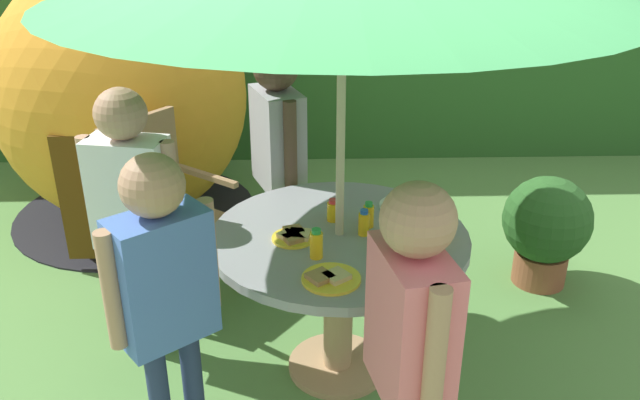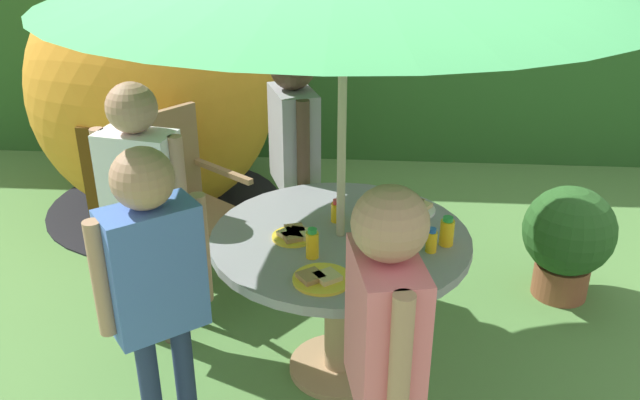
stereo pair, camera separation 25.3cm
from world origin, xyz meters
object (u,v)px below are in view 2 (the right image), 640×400
(plate_front_edge, at_px, (412,208))
(plate_near_left, at_px, (294,235))
(juice_bottle_mid_right, at_px, (312,244))
(wooden_chair, at_px, (179,196))
(dome_tent, at_px, (154,91))
(juice_bottle_center_front, at_px, (365,225))
(juice_bottle_far_right, at_px, (337,211))
(juice_bottle_near_right, at_px, (431,241))
(cup_near, at_px, (396,288))
(plate_far_left, at_px, (321,278))
(snack_bowl, at_px, (396,248))
(child_in_blue_shirt, at_px, (154,270))
(potted_plant, at_px, (568,237))
(juice_bottle_center_back, at_px, (447,232))
(juice_bottle_mid_left, at_px, (371,218))
(garden_table, at_px, (340,264))
(child_in_grey_shirt, at_px, (294,138))
(child_in_pink_shirt, at_px, (385,330))
(child_in_white_shirt, at_px, (141,185))

(plate_front_edge, distance_m, plate_near_left, 0.60)
(plate_near_left, xyz_separation_m, juice_bottle_mid_right, (0.09, -0.16, 0.05))
(wooden_chair, relative_size, dome_tent, 0.59)
(wooden_chair, xyz_separation_m, juice_bottle_center_front, (1.02, -0.71, 0.22))
(dome_tent, height_order, plate_near_left, dome_tent)
(plate_front_edge, height_order, juice_bottle_far_right, juice_bottle_far_right)
(juice_bottle_near_right, xyz_separation_m, cup_near, (-0.15, -0.33, -0.02))
(juice_bottle_mid_right, bearing_deg, plate_far_left, -74.68)
(snack_bowl, relative_size, plate_front_edge, 0.78)
(child_in_blue_shirt, bearing_deg, potted_plant, -4.32)
(juice_bottle_center_back, distance_m, juice_bottle_mid_left, 0.34)
(garden_table, xyz_separation_m, wooden_chair, (-0.92, 0.70, -0.02))
(dome_tent, xyz_separation_m, juice_bottle_near_right, (1.71, -1.84, -0.07))
(dome_tent, distance_m, potted_plant, 2.77)
(garden_table, relative_size, potted_plant, 1.73)
(child_in_grey_shirt, bearing_deg, child_in_pink_shirt, -4.45)
(dome_tent, xyz_separation_m, juice_bottle_center_front, (1.44, -1.73, -0.07))
(child_in_white_shirt, bearing_deg, potted_plant, 25.70)
(wooden_chair, xyz_separation_m, juice_bottle_mid_left, (1.05, -0.63, 0.22))
(juice_bottle_near_right, relative_size, juice_bottle_center_back, 0.83)
(wooden_chair, bearing_deg, juice_bottle_mid_right, -100.58)
(juice_bottle_mid_right, bearing_deg, cup_near, -37.70)
(juice_bottle_near_right, bearing_deg, snack_bowl, -163.18)
(child_in_white_shirt, bearing_deg, juice_bottle_center_front, 0.56)
(juice_bottle_far_right, bearing_deg, child_in_grey_shirt, 112.34)
(plate_near_left, bearing_deg, juice_bottle_mid_left, 18.17)
(cup_near, bearing_deg, juice_bottle_far_right, 112.70)
(wooden_chair, distance_m, cup_near, 1.63)
(child_in_pink_shirt, bearing_deg, dome_tent, 18.85)
(child_in_blue_shirt, bearing_deg, juice_bottle_center_front, -4.56)
(child_in_blue_shirt, bearing_deg, plate_near_left, 7.72)
(child_in_blue_shirt, bearing_deg, juice_bottle_mid_left, -1.77)
(child_in_blue_shirt, xyz_separation_m, juice_bottle_mid_left, (0.78, 0.58, -0.05))
(potted_plant, relative_size, child_in_grey_shirt, 0.47)
(child_in_grey_shirt, xyz_separation_m, cup_near, (0.51, -1.22, -0.13))
(dome_tent, distance_m, plate_front_edge, 2.21)
(potted_plant, relative_size, snack_bowl, 3.68)
(plate_far_left, bearing_deg, child_in_blue_shirt, -167.12)
(juice_bottle_far_right, relative_size, juice_bottle_mid_right, 0.81)
(child_in_blue_shirt, distance_m, child_in_pink_shirt, 0.89)
(dome_tent, relative_size, juice_bottle_mid_right, 13.29)
(dome_tent, relative_size, child_in_blue_shirt, 1.32)
(plate_far_left, height_order, juice_bottle_mid_left, juice_bottle_mid_left)
(child_in_white_shirt, relative_size, juice_bottle_center_front, 11.21)
(juice_bottle_far_right, bearing_deg, juice_bottle_center_front, -48.17)
(potted_plant, bearing_deg, child_in_pink_shirt, -123.28)
(snack_bowl, bearing_deg, child_in_grey_shirt, 118.90)
(wooden_chair, distance_m, juice_bottle_near_right, 1.54)
(juice_bottle_mid_right, xyz_separation_m, cup_near, (0.33, -0.25, -0.03))
(plate_front_edge, distance_m, juice_bottle_far_right, 0.37)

